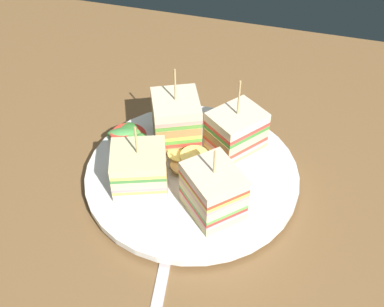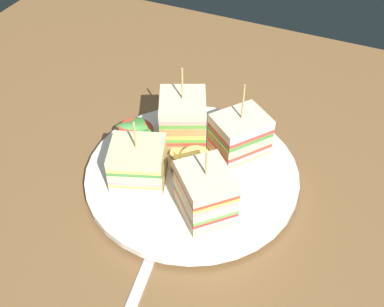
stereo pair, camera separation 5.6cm
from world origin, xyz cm
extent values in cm
cube|color=brown|center=(0.00, 0.00, -0.90)|extent=(105.85, 84.65, 1.80)
cylinder|color=white|center=(0.00, 0.00, 0.37)|extent=(16.42, 16.42, 0.74)
cylinder|color=white|center=(0.00, 0.00, 1.20)|extent=(26.48, 26.48, 0.91)
cube|color=#D7BB7B|center=(-3.69, 5.38, 2.23)|extent=(7.95, 8.19, 1.15)
cube|color=#B2844C|center=(-2.40, 2.56, 2.23)|extent=(5.32, 2.61, 1.15)
cube|color=#DC3E31|center=(-3.69, 5.38, 3.10)|extent=(7.95, 8.19, 0.59)
cube|color=#59A83F|center=(-3.69, 5.38, 3.68)|extent=(7.95, 8.19, 0.59)
cube|color=#F3CE58|center=(-3.69, 5.38, 4.27)|extent=(7.95, 8.19, 0.59)
cube|color=beige|center=(-3.69, 5.38, 5.14)|extent=(7.95, 8.19, 1.15)
cube|color=#B2844C|center=(-2.40, 2.56, 5.14)|extent=(5.32, 2.61, 1.15)
cube|color=#5DA242|center=(-3.69, 5.38, 6.00)|extent=(7.95, 8.19, 0.59)
cube|color=#E9A395|center=(-3.69, 5.38, 6.59)|extent=(7.95, 8.19, 0.59)
cube|color=beige|center=(-3.69, 5.38, 7.46)|extent=(7.95, 8.19, 1.15)
cylinder|color=tan|center=(-3.69, 5.38, 10.26)|extent=(0.24, 0.24, 4.45)
cube|color=beige|center=(-5.43, -3.63, 2.18)|extent=(7.93, 7.58, 1.04)
cube|color=#9E7242|center=(-2.51, -2.55, 2.18)|extent=(2.18, 5.38, 1.04)
cube|color=#F0CC53|center=(-5.43, -3.63, 2.93)|extent=(7.93, 7.58, 0.46)
cube|color=pink|center=(-5.43, -3.63, 3.39)|extent=(7.93, 7.58, 0.46)
cube|color=beige|center=(-5.43, -3.63, 4.14)|extent=(7.93, 7.58, 1.04)
cube|color=#B2844C|center=(-2.51, -2.55, 4.14)|extent=(2.18, 5.38, 1.04)
cube|color=#428A3F|center=(-5.43, -3.63, 4.90)|extent=(7.93, 7.58, 0.46)
cube|color=#F2C75C|center=(-5.43, -3.63, 5.36)|extent=(7.93, 7.58, 0.46)
cube|color=beige|center=(-5.43, -3.63, 6.11)|extent=(7.93, 7.58, 1.04)
cylinder|color=tan|center=(-5.43, -3.63, 8.54)|extent=(0.24, 0.24, 3.80)
cube|color=#D5BE82|center=(3.95, -5.20, 2.21)|extent=(8.20, 8.21, 1.11)
cube|color=#9E7242|center=(1.77, -2.99, 2.21)|extent=(3.86, 3.81, 1.11)
cube|color=#ECA3A2|center=(3.95, -5.20, 2.99)|extent=(8.20, 8.21, 0.45)
cube|color=red|center=(3.95, -5.20, 3.44)|extent=(8.20, 8.21, 0.45)
cube|color=#56A445|center=(3.95, -5.20, 3.89)|extent=(8.20, 8.21, 0.45)
cube|color=beige|center=(3.95, -5.20, 4.67)|extent=(8.20, 8.21, 1.11)
cube|color=#9E7242|center=(1.77, -2.99, 4.67)|extent=(3.86, 3.81, 1.11)
cube|color=pink|center=(3.95, -5.20, 5.44)|extent=(8.20, 8.21, 0.45)
cube|color=#ECDA54|center=(3.95, -5.20, 5.89)|extent=(8.20, 8.21, 0.45)
cube|color=red|center=(3.95, -5.20, 6.34)|extent=(8.20, 8.21, 0.45)
cube|color=beige|center=(3.95, -5.20, 7.12)|extent=(8.20, 8.21, 1.11)
cylinder|color=tan|center=(3.95, -5.20, 9.24)|extent=(0.24, 0.24, 3.12)
cube|color=beige|center=(4.30, 4.91, 2.24)|extent=(7.89, 8.12, 1.17)
cube|color=#9E7242|center=(2.41, 2.45, 2.24)|extent=(4.11, 3.24, 1.17)
cube|color=#F4C264|center=(4.30, 4.91, 3.10)|extent=(7.89, 8.12, 0.55)
cube|color=pink|center=(4.30, 4.91, 3.65)|extent=(7.89, 8.12, 0.55)
cube|color=red|center=(4.30, 4.91, 4.20)|extent=(7.89, 8.12, 0.55)
cube|color=#D5B78A|center=(4.30, 4.91, 5.06)|extent=(7.89, 8.12, 1.17)
cube|color=#9E7242|center=(2.41, 2.45, 5.06)|extent=(4.11, 3.24, 1.17)
cube|color=#3B8C35|center=(4.30, 4.91, 5.92)|extent=(7.89, 8.12, 0.55)
cube|color=#E33B35|center=(4.30, 4.91, 6.47)|extent=(7.89, 8.12, 0.55)
cube|color=beige|center=(4.30, 4.91, 7.33)|extent=(7.89, 8.12, 1.17)
cylinder|color=tan|center=(4.30, 4.91, 10.30)|extent=(0.24, 0.24, 4.76)
cylinder|color=#DBBA61|center=(-1.01, 1.58, 1.95)|extent=(4.92, 4.95, 0.89)
cylinder|color=#E5AE64|center=(-0.98, 0.11, 2.42)|extent=(4.11, 4.11, 0.58)
cylinder|color=#E5D06B|center=(-1.96, 1.68, 2.56)|extent=(4.23, 4.20, 0.79)
cylinder|color=#EED168|center=(-0.13, 1.10, 3.31)|extent=(5.04, 5.04, 0.31)
ellipsoid|color=#479245|center=(-10.77, 3.61, 2.29)|extent=(4.48, 3.52, 1.14)
ellipsoid|color=#3C8335|center=(-10.52, 4.46, 2.24)|extent=(4.25, 4.24, 1.35)
ellipsoid|color=#61AD4D|center=(-9.58, 3.99, 2.15)|extent=(3.80, 4.17, 1.22)
ellipsoid|color=#5BB04B|center=(-7.76, 2.01, 2.31)|extent=(2.70, 4.58, 1.45)
cylinder|color=red|center=(-9.71, 3.27, 2.29)|extent=(4.78, 4.76, 0.87)
cube|color=silver|center=(1.29, -16.71, 0.12)|extent=(2.86, 11.01, 0.25)
camera|label=1|loc=(11.42, -39.39, 43.42)|focal=44.09mm
camera|label=2|loc=(16.72, -37.46, 43.42)|focal=44.09mm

